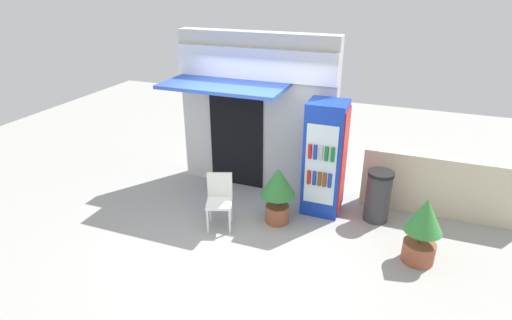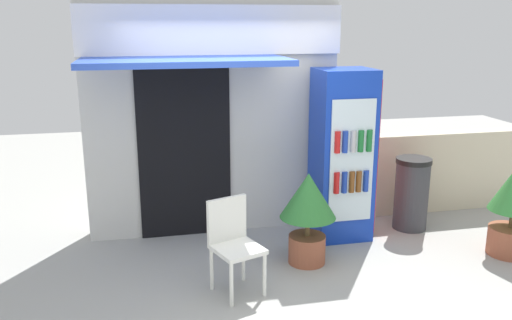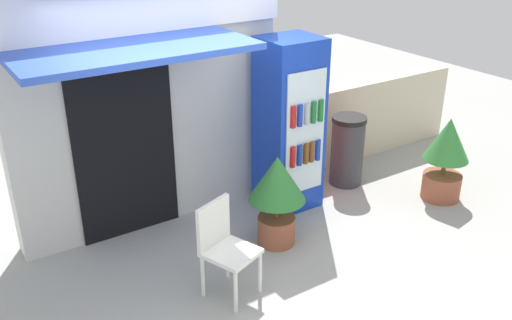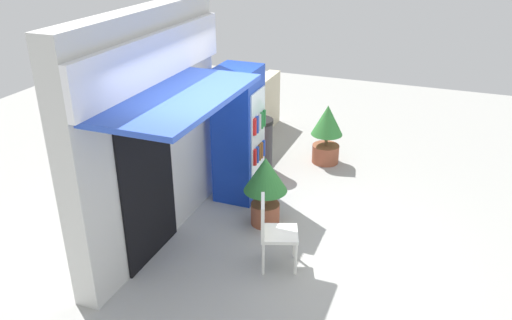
{
  "view_description": "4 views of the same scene",
  "coord_description": "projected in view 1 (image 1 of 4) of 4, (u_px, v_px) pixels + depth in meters",
  "views": [
    {
      "loc": [
        2.37,
        -5.29,
        3.79
      ],
      "look_at": [
        0.19,
        0.46,
        1.03
      ],
      "focal_mm": 29.02,
      "sensor_mm": 36.0,
      "label": 1
    },
    {
      "loc": [
        -1.04,
        -4.58,
        2.49
      ],
      "look_at": [
        0.1,
        0.61,
        1.09
      ],
      "focal_mm": 37.35,
      "sensor_mm": 36.0,
      "label": 2
    },
    {
      "loc": [
        -2.32,
        -3.7,
        3.24
      ],
      "look_at": [
        0.37,
        0.41,
        1.0
      ],
      "focal_mm": 39.36,
      "sensor_mm": 36.0,
      "label": 3
    },
    {
      "loc": [
        -5.1,
        -1.69,
        3.78
      ],
      "look_at": [
        0.18,
        0.35,
        1.14
      ],
      "focal_mm": 36.26,
      "sensor_mm": 36.0,
      "label": 4
    }
  ],
  "objects": [
    {
      "name": "ground",
      "position": [
        235.0,
        226.0,
        6.84
      ],
      "size": [
        16.0,
        16.0,
        0.0
      ],
      "primitive_type": "plane",
      "color": "#A3A39E"
    },
    {
      "name": "storefront_building",
      "position": [
        255.0,
        110.0,
        7.61
      ],
      "size": [
        2.95,
        1.32,
        2.91
      ],
      "color": "silver",
      "rests_on": "ground"
    },
    {
      "name": "drink_cooler",
      "position": [
        325.0,
        159.0,
        6.9
      ],
      "size": [
        0.65,
        0.64,
        1.97
      ],
      "color": "#1438B2",
      "rests_on": "ground"
    },
    {
      "name": "plastic_chair",
      "position": [
        219.0,
        197.0,
        6.69
      ],
      "size": [
        0.53,
        0.54,
        0.89
      ],
      "color": "white",
      "rests_on": "ground"
    },
    {
      "name": "potted_plant_near_shop",
      "position": [
        278.0,
        189.0,
        6.72
      ],
      "size": [
        0.59,
        0.59,
        0.98
      ],
      "color": "#995138",
      "rests_on": "ground"
    },
    {
      "name": "potted_plant_curbside",
      "position": [
        423.0,
        227.0,
        5.78
      ],
      "size": [
        0.53,
        0.53,
        1.02
      ],
      "color": "#995138",
      "rests_on": "ground"
    },
    {
      "name": "trash_bin",
      "position": [
        378.0,
        196.0,
        6.85
      ],
      "size": [
        0.43,
        0.43,
        0.89
      ],
      "color": "#38383D",
      "rests_on": "ground"
    },
    {
      "name": "stone_boundary_wall",
      "position": [
        442.0,
        187.0,
        6.97
      ],
      "size": [
        2.64,
        0.24,
        1.06
      ],
      "primitive_type": "cube",
      "color": "beige",
      "rests_on": "ground"
    }
  ]
}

